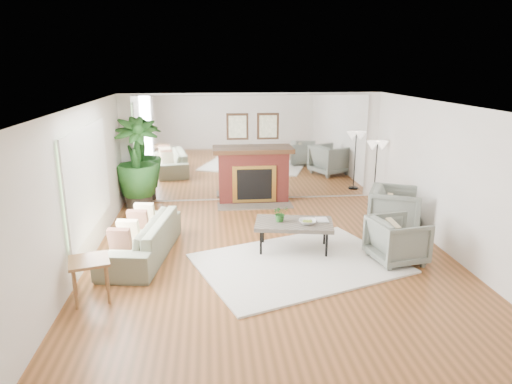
{
  "coord_description": "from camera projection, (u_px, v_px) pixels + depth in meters",
  "views": [
    {
      "loc": [
        -0.99,
        -6.94,
        3.11
      ],
      "look_at": [
        -0.22,
        0.6,
        0.99
      ],
      "focal_mm": 32.0,
      "sensor_mm": 36.0,
      "label": 1
    }
  ],
  "objects": [
    {
      "name": "ground",
      "position": [
        273.0,
        258.0,
        7.59
      ],
      "size": [
        7.0,
        7.0,
        0.0
      ],
      "primitive_type": "plane",
      "color": "brown",
      "rests_on": "ground"
    },
    {
      "name": "wall_left",
      "position": [
        79.0,
        191.0,
        6.96
      ],
      "size": [
        0.02,
        7.0,
        2.5
      ],
      "primitive_type": "cube",
      "color": "white",
      "rests_on": "ground"
    },
    {
      "name": "wall_right",
      "position": [
        452.0,
        181.0,
        7.54
      ],
      "size": [
        0.02,
        7.0,
        2.5
      ],
      "primitive_type": "cube",
      "color": "white",
      "rests_on": "ground"
    },
    {
      "name": "wall_back",
      "position": [
        253.0,
        148.0,
        10.59
      ],
      "size": [
        6.0,
        0.02,
        2.5
      ],
      "primitive_type": "cube",
      "color": "white",
      "rests_on": "ground"
    },
    {
      "name": "mirror_panel",
      "position": [
        253.0,
        148.0,
        10.57
      ],
      "size": [
        5.4,
        0.04,
        2.4
      ],
      "primitive_type": "cube",
      "color": "silver",
      "rests_on": "wall_back"
    },
    {
      "name": "window_panel",
      "position": [
        87.0,
        178.0,
        7.31
      ],
      "size": [
        0.04,
        2.4,
        1.5
      ],
      "primitive_type": "cube",
      "color": "#B2E09E",
      "rests_on": "wall_left"
    },
    {
      "name": "fireplace",
      "position": [
        254.0,
        175.0,
        10.53
      ],
      "size": [
        1.85,
        0.83,
        2.05
      ],
      "color": "maroon",
      "rests_on": "ground"
    },
    {
      "name": "area_rug",
      "position": [
        299.0,
        263.0,
        7.36
      ],
      "size": [
        3.66,
        3.13,
        0.03
      ],
      "primitive_type": "cube",
      "rotation": [
        0.0,
        0.0,
        0.35
      ],
      "color": "silver",
      "rests_on": "ground"
    },
    {
      "name": "coffee_table",
      "position": [
        294.0,
        225.0,
        7.77
      ],
      "size": [
        1.43,
        0.99,
        0.52
      ],
      "rotation": [
        0.0,
        0.0,
        -0.18
      ],
      "color": "#5F554B",
      "rests_on": "ground"
    },
    {
      "name": "sofa",
      "position": [
        141.0,
        238.0,
        7.6
      ],
      "size": [
        1.2,
        2.3,
        0.64
      ],
      "primitive_type": "imported",
      "rotation": [
        0.0,
        0.0,
        -1.73
      ],
      "color": "gray",
      "rests_on": "ground"
    },
    {
      "name": "armchair_back",
      "position": [
        395.0,
        210.0,
        8.7
      ],
      "size": [
        1.26,
        1.25,
        0.87
      ],
      "primitive_type": "imported",
      "rotation": [
        0.0,
        0.0,
        1.12
      ],
      "color": "slate",
      "rests_on": "ground"
    },
    {
      "name": "armchair_front",
      "position": [
        397.0,
        240.0,
        7.37
      ],
      "size": [
        0.94,
        0.93,
        0.75
      ],
      "primitive_type": "imported",
      "rotation": [
        0.0,
        0.0,
        1.74
      ],
      "color": "slate",
      "rests_on": "ground"
    },
    {
      "name": "side_table",
      "position": [
        89.0,
        266.0,
        6.14
      ],
      "size": [
        0.64,
        0.64,
        0.59
      ],
      "rotation": [
        0.0,
        0.0,
        0.28
      ],
      "color": "brown",
      "rests_on": "ground"
    },
    {
      "name": "potted_ficus",
      "position": [
        137.0,
        161.0,
        10.01
      ],
      "size": [
        1.21,
        1.21,
        2.02
      ],
      "color": "black",
      "rests_on": "ground"
    },
    {
      "name": "floor_lamp",
      "position": [
        377.0,
        151.0,
        10.1
      ],
      "size": [
        0.48,
        0.27,
        1.49
      ],
      "color": "black",
      "rests_on": "ground"
    },
    {
      "name": "tabletop_plant",
      "position": [
        280.0,
        213.0,
        7.77
      ],
      "size": [
        0.31,
        0.29,
        0.29
      ],
      "primitive_type": "imported",
      "rotation": [
        0.0,
        0.0,
        0.29
      ],
      "color": "#265720",
      "rests_on": "coffee_table"
    },
    {
      "name": "fruit_bowl",
      "position": [
        307.0,
        222.0,
        7.67
      ],
      "size": [
        0.32,
        0.32,
        0.07
      ],
      "primitive_type": "imported",
      "rotation": [
        0.0,
        0.0,
        -0.12
      ],
      "color": "brown",
      "rests_on": "coffee_table"
    },
    {
      "name": "book",
      "position": [
        316.0,
        220.0,
        7.83
      ],
      "size": [
        0.22,
        0.29,
        0.02
      ],
      "primitive_type": "imported",
      "rotation": [
        0.0,
        0.0,
        -0.06
      ],
      "color": "brown",
      "rests_on": "coffee_table"
    }
  ]
}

